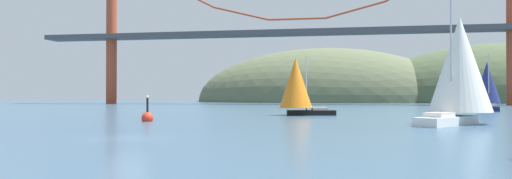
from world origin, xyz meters
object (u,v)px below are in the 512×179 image
at_px(sailboat_orange_sail, 297,85).
at_px(channel_buoy, 147,117).
at_px(sailboat_navy_sail, 487,85).
at_px(sailboat_white_mainsail, 459,67).

bearing_deg(sailboat_orange_sail, channel_buoy, -128.67).
bearing_deg(sailboat_orange_sail, sailboat_navy_sail, 39.29).
bearing_deg(sailboat_navy_sail, sailboat_white_mainsail, -107.99).
bearing_deg(sailboat_white_mainsail, sailboat_navy_sail, 72.01).
bearing_deg(channel_buoy, sailboat_orange_sail, 51.33).
bearing_deg(sailboat_navy_sail, sailboat_orange_sail, -140.71).
relative_size(sailboat_white_mainsail, sailboat_navy_sail, 1.20).
bearing_deg(channel_buoy, sailboat_white_mainsail, 2.15).
xyz_separation_m(sailboat_white_mainsail, sailboat_navy_sail, (11.86, 36.53, -0.85)).
distance_m(sailboat_white_mainsail, sailboat_navy_sail, 38.42).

